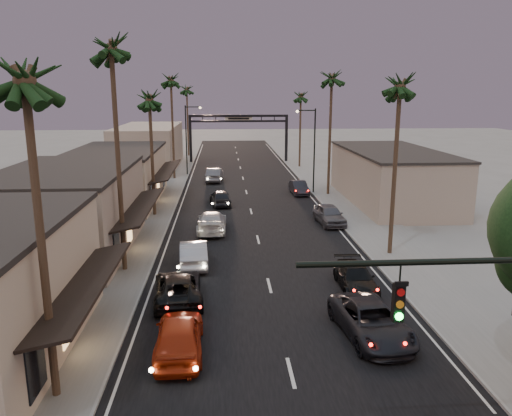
{
  "coord_description": "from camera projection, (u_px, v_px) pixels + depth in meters",
  "views": [
    {
      "loc": [
        -2.53,
        -7.33,
        10.68
      ],
      "look_at": [
        -0.18,
        27.65,
        2.5
      ],
      "focal_mm": 35.0,
      "sensor_mm": 36.0,
      "label": 1
    }
  ],
  "objects": [
    {
      "name": "ground",
      "position": [
        249.0,
        204.0,
        48.58
      ],
      "size": [
        200.0,
        200.0,
        0.0
      ],
      "primitive_type": "plane",
      "color": "slate",
      "rests_on": "ground"
    },
    {
      "name": "road",
      "position": [
        247.0,
        194.0,
        53.43
      ],
      "size": [
        14.0,
        120.0,
        0.02
      ],
      "primitive_type": "cube",
      "color": "black",
      "rests_on": "ground"
    },
    {
      "name": "sidewalk_left",
      "position": [
        165.0,
        183.0,
        59.6
      ],
      "size": [
        5.0,
        92.0,
        0.12
      ],
      "primitive_type": "cube",
      "color": "slate",
      "rests_on": "ground"
    },
    {
      "name": "sidewalk_right",
      "position": [
        322.0,
        181.0,
        60.84
      ],
      "size": [
        5.0,
        92.0,
        0.12
      ],
      "primitive_type": "cube",
      "color": "slate",
      "rests_on": "ground"
    },
    {
      "name": "storefront_mid",
      "position": [
        68.0,
        213.0,
        33.5
      ],
      "size": [
        8.0,
        14.0,
        5.5
      ],
      "primitive_type": "cube",
      "color": "gray",
      "rests_on": "ground"
    },
    {
      "name": "storefront_far",
      "position": [
        117.0,
        177.0,
        49.1
      ],
      "size": [
        8.0,
        16.0,
        5.0
      ],
      "primitive_type": "cube",
      "color": "#C3AE95",
      "rests_on": "ground"
    },
    {
      "name": "storefront_dist",
      "position": [
        149.0,
        147.0,
        71.34
      ],
      "size": [
        8.0,
        20.0,
        6.0
      ],
      "primitive_type": "cube",
      "color": "gray",
      "rests_on": "ground"
    },
    {
      "name": "building_right",
      "position": [
        391.0,
        177.0,
        48.92
      ],
      "size": [
        8.0,
        18.0,
        5.0
      ],
      "primitive_type": "cube",
      "color": "gray",
      "rests_on": "ground"
    },
    {
      "name": "arch",
      "position": [
        239.0,
        126.0,
        76.47
      ],
      "size": [
        15.2,
        0.4,
        7.27
      ],
      "color": "black",
      "rests_on": "ground"
    },
    {
      "name": "streetlight_right",
      "position": [
        312.0,
        144.0,
        52.68
      ],
      "size": [
        2.13,
        0.3,
        9.0
      ],
      "color": "black",
      "rests_on": "ground"
    },
    {
      "name": "streetlight_left",
      "position": [
        188.0,
        134.0,
        64.4
      ],
      "size": [
        2.13,
        0.3,
        9.0
      ],
      "color": "black",
      "rests_on": "ground"
    },
    {
      "name": "palm_la",
      "position": [
        23.0,
        66.0,
        15.29
      ],
      "size": [
        3.2,
        3.2,
        13.2
      ],
      "color": "#38281C",
      "rests_on": "ground"
    },
    {
      "name": "palm_lb",
      "position": [
        111.0,
        42.0,
        27.48
      ],
      "size": [
        3.2,
        3.2,
        15.2
      ],
      "color": "#38281C",
      "rests_on": "ground"
    },
    {
      "name": "palm_lc",
      "position": [
        149.0,
        94.0,
        41.75
      ],
      "size": [
        3.2,
        3.2,
        12.2
      ],
      "color": "#38281C",
      "rests_on": "ground"
    },
    {
      "name": "palm_ld",
      "position": [
        171.0,
        77.0,
        59.77
      ],
      "size": [
        3.2,
        3.2,
        14.2
      ],
      "color": "#38281C",
      "rests_on": "ground"
    },
    {
      "name": "palm_ra",
      "position": [
        401.0,
        79.0,
        30.99
      ],
      "size": [
        3.2,
        3.2,
        13.2
      ],
      "color": "#38281C",
      "rests_on": "ground"
    },
    {
      "name": "palm_rb",
      "position": [
        332.0,
        74.0,
        50.2
      ],
      "size": [
        3.2,
        3.2,
        14.2
      ],
      "color": "#38281C",
      "rests_on": "ground"
    },
    {
      "name": "palm_rc",
      "position": [
        301.0,
        93.0,
        70.08
      ],
      "size": [
        3.2,
        3.2,
        12.2
      ],
      "color": "#38281C",
      "rests_on": "ground"
    },
    {
      "name": "palm_far",
      "position": [
        187.0,
        87.0,
        82.36
      ],
      "size": [
        3.2,
        3.2,
        13.2
      ],
      "color": "#38281C",
      "rests_on": "ground"
    },
    {
      "name": "oncoming_red",
      "position": [
        179.0,
        335.0,
        20.68
      ],
      "size": [
        2.1,
        4.94,
        1.67
      ],
      "primitive_type": "imported",
      "rotation": [
        0.0,
        0.0,
        3.17
      ],
      "color": "#9D250B",
      "rests_on": "ground"
    },
    {
      "name": "oncoming_pickup",
      "position": [
        178.0,
        287.0,
        26.01
      ],
      "size": [
        2.87,
        5.42,
        1.45
      ],
      "primitive_type": "imported",
      "rotation": [
        0.0,
        0.0,
        3.23
      ],
      "color": "black",
      "rests_on": "ground"
    },
    {
      "name": "oncoming_silver",
      "position": [
        193.0,
        253.0,
        31.38
      ],
      "size": [
        2.01,
        4.87,
        1.57
      ],
      "primitive_type": "imported",
      "rotation": [
        0.0,
        0.0,
        3.22
      ],
      "color": "#A4A5AA",
      "rests_on": "ground"
    },
    {
      "name": "oncoming_white",
      "position": [
        212.0,
        222.0,
        38.94
      ],
      "size": [
        2.31,
        5.48,
        1.58
      ],
      "primitive_type": "imported",
      "rotation": [
        0.0,
        0.0,
        3.12
      ],
      "color": "#BABABA",
      "rests_on": "ground"
    },
    {
      "name": "oncoming_dgrey",
      "position": [
        220.0,
        198.0,
        47.96
      ],
      "size": [
        2.3,
        4.57,
        1.49
      ],
      "primitive_type": "imported",
      "rotation": [
        0.0,
        0.0,
        3.27
      ],
      "color": "black",
      "rests_on": "ground"
    },
    {
      "name": "oncoming_grey_far",
      "position": [
        215.0,
        175.0,
        60.68
      ],
      "size": [
        2.14,
        5.11,
        1.64
      ],
      "primitive_type": "imported",
      "rotation": [
        0.0,
        0.0,
        3.06
      ],
      "color": "#535459",
      "rests_on": "ground"
    },
    {
      "name": "curbside_near",
      "position": [
        371.0,
        321.0,
        22.13
      ],
      "size": [
        3.14,
        5.74,
        1.52
      ],
      "primitive_type": "imported",
      "rotation": [
        0.0,
        0.0,
        0.12
      ],
      "color": "black",
      "rests_on": "ground"
    },
    {
      "name": "curbside_black",
      "position": [
        356.0,
        278.0,
        27.55
      ],
      "size": [
        1.97,
        4.64,
        1.33
      ],
      "primitive_type": "imported",
      "rotation": [
        0.0,
        0.0,
        -0.02
      ],
      "color": "black",
      "rests_on": "ground"
    },
    {
      "name": "curbside_grey",
      "position": [
        329.0,
        215.0,
        41.14
      ],
      "size": [
        2.3,
        4.88,
        1.61
      ],
      "primitive_type": "imported",
      "rotation": [
        0.0,
        0.0,
        0.09
      ],
      "color": "#4C4B50",
      "rests_on": "ground"
    },
    {
      "name": "curbside_far",
      "position": [
        299.0,
        188.0,
        53.2
      ],
      "size": [
        1.76,
        4.36,
        1.41
      ],
      "primitive_type": "imported",
      "rotation": [
        0.0,
        0.0,
        0.06
      ],
      "color": "black",
      "rests_on": "ground"
    }
  ]
}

